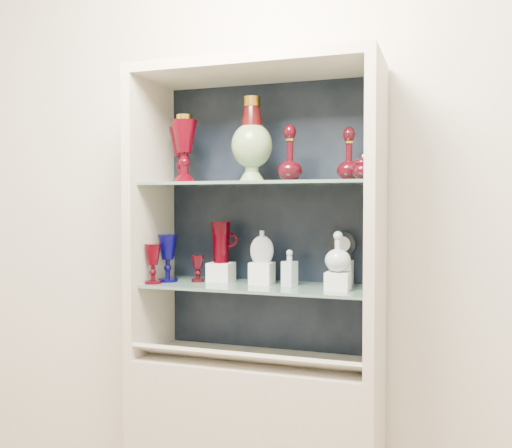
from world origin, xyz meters
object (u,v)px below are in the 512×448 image
(clear_square_bottle, at_px, (290,268))
(ruby_goblet_small, at_px, (198,269))
(clear_round_decanter, at_px, (338,253))
(enamel_urn, at_px, (252,140))
(cameo_medallion, at_px, (342,245))
(flat_flask, at_px, (262,246))
(pedestal_lamp_left, at_px, (185,149))
(lidded_bowl, at_px, (364,167))
(ruby_pitcher, at_px, (221,242))
(cobalt_goblet, at_px, (168,258))
(ruby_decanter_a, at_px, (290,150))
(ruby_goblet_tall, at_px, (153,264))
(pedestal_lamp_right, at_px, (181,153))
(ruby_decanter_b, at_px, (349,153))

(clear_square_bottle, bearing_deg, ruby_goblet_small, -178.50)
(clear_square_bottle, xyz_separation_m, clear_round_decanter, (0.21, -0.06, 0.07))
(enamel_urn, relative_size, cameo_medallion, 2.76)
(flat_flask, relative_size, clear_round_decanter, 0.91)
(pedestal_lamp_left, relative_size, lidded_bowl, 2.86)
(ruby_pitcher, distance_m, clear_square_bottle, 0.33)
(enamel_urn, height_order, cobalt_goblet, enamel_urn)
(cobalt_goblet, relative_size, ruby_pitcher, 1.16)
(ruby_decanter_a, height_order, lidded_bowl, ruby_decanter_a)
(enamel_urn, height_order, cameo_medallion, enamel_urn)
(ruby_decanter_a, xyz_separation_m, ruby_goblet_tall, (-0.56, -0.09, -0.46))
(lidded_bowl, xyz_separation_m, cameo_medallion, (-0.11, 0.19, -0.31))
(pedestal_lamp_left, height_order, ruby_goblet_small, pedestal_lamp_left)
(pedestal_lamp_right, distance_m, ruby_goblet_tall, 0.50)
(ruby_goblet_small, bearing_deg, flat_flask, 4.30)
(pedestal_lamp_left, xyz_separation_m, pedestal_lamp_right, (-0.06, 0.09, -0.01))
(enamel_urn, xyz_separation_m, ruby_pitcher, (-0.17, 0.07, -0.42))
(pedestal_lamp_left, relative_size, ruby_decanter_b, 1.26)
(enamel_urn, bearing_deg, flat_flask, 61.40)
(ruby_decanter_b, bearing_deg, clear_square_bottle, -178.28)
(lidded_bowl, bearing_deg, cobalt_goblet, 176.52)
(ruby_goblet_tall, xyz_separation_m, ruby_pitcher, (0.24, 0.16, 0.09))
(ruby_decanter_b, relative_size, clear_round_decanter, 1.49)
(pedestal_lamp_left, distance_m, clear_round_decanter, 0.77)
(pedestal_lamp_left, xyz_separation_m, enamel_urn, (0.29, 0.02, 0.03))
(enamel_urn, xyz_separation_m, ruby_goblet_small, (-0.25, 0.03, -0.53))
(ruby_pitcher, xyz_separation_m, clear_round_decanter, (0.52, -0.09, -0.02))
(cobalt_goblet, relative_size, flat_flask, 1.50)
(clear_round_decanter, bearing_deg, ruby_decanter_b, 64.51)
(pedestal_lamp_left, relative_size, pedestal_lamp_right, 1.06)
(lidded_bowl, height_order, ruby_pitcher, lidded_bowl)
(lidded_bowl, relative_size, ruby_goblet_tall, 0.59)
(ruby_goblet_tall, bearing_deg, ruby_decanter_a, 9.19)
(ruby_decanter_b, height_order, ruby_goblet_small, ruby_decanter_b)
(ruby_decanter_b, height_order, cameo_medallion, ruby_decanter_b)
(clear_square_bottle, bearing_deg, ruby_goblet_tall, -167.80)
(enamel_urn, height_order, flat_flask, enamel_urn)
(pedestal_lamp_left, height_order, cameo_medallion, pedestal_lamp_left)
(pedestal_lamp_left, distance_m, lidded_bowl, 0.75)
(enamel_urn, height_order, ruby_decanter_b, enamel_urn)
(ruby_goblet_tall, height_order, ruby_pitcher, ruby_pitcher)
(ruby_goblet_small, xyz_separation_m, cameo_medallion, (0.60, 0.11, 0.11))
(clear_square_bottle, height_order, cameo_medallion, cameo_medallion)
(pedestal_lamp_right, xyz_separation_m, enamel_urn, (0.35, -0.07, 0.04))
(ruby_decanter_a, xyz_separation_m, ruby_pitcher, (-0.32, 0.07, -0.38))
(enamel_urn, bearing_deg, ruby_decanter_a, 3.60)
(enamel_urn, bearing_deg, pedestal_lamp_right, 168.51)
(cobalt_goblet, height_order, ruby_goblet_tall, cobalt_goblet)
(lidded_bowl, relative_size, clear_square_bottle, 0.67)
(ruby_goblet_small, height_order, clear_round_decanter, clear_round_decanter)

